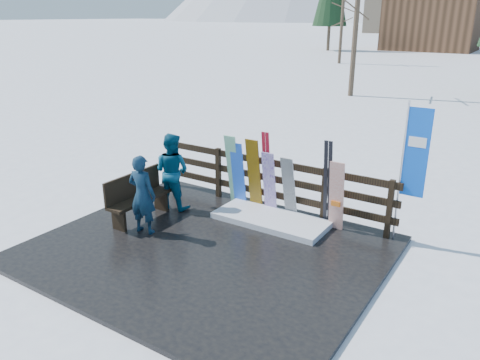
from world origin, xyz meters
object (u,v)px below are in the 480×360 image
Objects in this scene: bench at (137,195)px; snowboard_0 at (238,174)px; rental_flag at (412,158)px; snowboard_3 at (269,183)px; snowboard_5 at (336,196)px; snowboard_4 at (289,188)px; snowboard_1 at (233,170)px; snowboard_2 at (254,175)px; person_back at (172,171)px; person_front at (142,195)px.

bench is 1.03× the size of snowboard_0.
snowboard_0 is at bearing -175.58° from rental_flag.
snowboard_3 is 0.53× the size of rental_flag.
bench is 1.07× the size of snowboard_5.
snowboard_4 is at bearing -173.19° from rental_flag.
rental_flag reaches higher than snowboard_3.
bench is at bearing -125.05° from snowboard_1.
snowboard_4 is at bearing 180.00° from snowboard_5.
snowboard_1 is 0.54m from snowboard_2.
snowboard_3 is (0.37, 0.00, -0.11)m from snowboard_2.
person_back is at bearing -166.43° from rental_flag.
person_back reaches higher than snowboard_0.
person_back is (-1.54, -0.85, 0.04)m from snowboard_2.
snowboard_0 is 1.04× the size of snowboard_5.
snowboard_3 is 0.83× the size of person_back.
snowboard_0 is 1.42m from person_back.
person_front is at bearing -119.78° from snowboard_2.
snowboard_3 is (0.91, 0.00, -0.11)m from snowboard_1.
person_back reaches higher than bench.
snowboard_3 is at bearing 0.00° from snowboard_2.
snowboard_4 is (1.37, 0.00, -0.13)m from snowboard_1.
snowboard_3 reaches higher than bench.
snowboard_5 reaches higher than snowboard_4.
snowboard_0 is 0.94× the size of person_front.
snowboard_2 is (0.54, 0.00, -0.00)m from snowboard_1.
rental_flag is (3.63, 0.27, 0.81)m from snowboard_1.
snowboard_1 is at bearing 180.00° from snowboard_2.
snowboard_3 is at bearing 39.06° from bench.
rental_flag is (1.24, 0.27, 0.90)m from snowboard_5.
snowboard_5 is 3.70m from person_front.
snowboard_5 is (2.25, 0.00, -0.02)m from snowboard_0.
person_back reaches higher than person_front.
snowboard_4 is 2.52m from person_back.
person_front is (-1.57, -2.10, 0.09)m from snowboard_3.
snowboard_2 is at bearing 180.00° from snowboard_3.
snowboard_5 is at bearing 0.00° from snowboard_2.
person_front is (0.54, -0.39, 0.26)m from bench.
snowboard_3 is 1.00× the size of snowboard_4.
snowboard_2 is at bearing 44.56° from bench.
snowboard_0 is 1.07× the size of snowboard_4.
snowboard_2 is 0.39m from snowboard_3.
snowboard_3 is 2.89m from rental_flag.
bench is 0.91× the size of person_back.
rental_flag is at bearing 5.67° from snowboard_3.
snowboard_2 is 3.21m from rental_flag.
snowboard_0 reaches higher than bench.
snowboard_5 is at bearing 0.00° from snowboard_4.
snowboard_4 is 0.88× the size of person_front.
snowboard_1 is 2.39m from snowboard_5.
snowboard_1 is 1.01× the size of snowboard_2.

